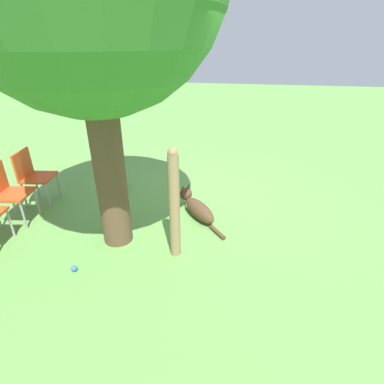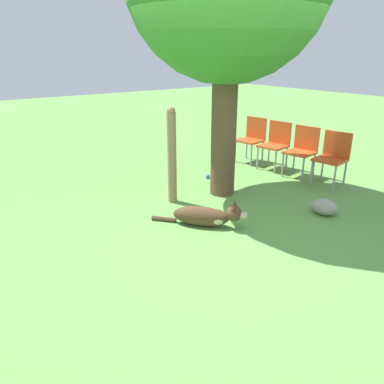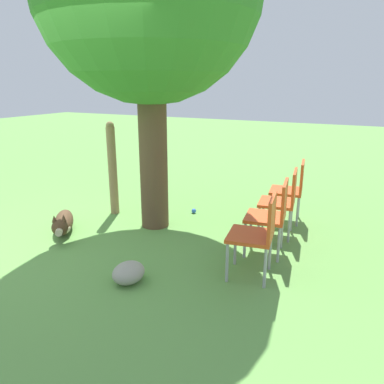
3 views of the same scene
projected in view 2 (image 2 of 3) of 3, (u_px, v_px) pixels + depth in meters
The scene contains 9 objects.
ground_plane at pixel (231, 220), 4.76m from camera, with size 30.00×30.00×0.00m, color #609947.
dog at pixel (207, 216), 4.55m from camera, with size 0.82×0.96×0.36m.
fence_post at pixel (172, 156), 5.11m from camera, with size 0.12×0.12×1.34m.
red_chair_0 at pixel (333, 155), 5.85m from camera, with size 0.48×0.50×0.84m.
red_chair_1 at pixel (302, 148), 6.27m from camera, with size 0.48×0.50×0.84m.
red_chair_2 at pixel (276, 142), 6.70m from camera, with size 0.48×0.50×0.84m.
red_chair_3 at pixel (252, 136), 7.12m from camera, with size 0.48×0.50×0.84m.
tennis_ball at pixel (208, 176), 6.30m from camera, with size 0.07×0.07×0.07m.
garden_rock at pixel (324, 207), 4.90m from camera, with size 0.29×0.35×0.20m.
Camera 2 is at (-2.97, -3.19, 2.02)m, focal length 35.00 mm.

